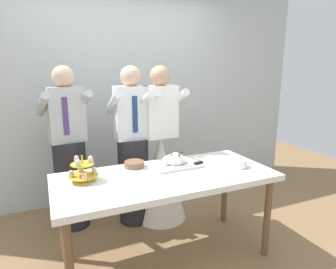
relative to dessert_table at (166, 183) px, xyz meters
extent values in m
plane|color=olive|center=(0.00, 0.00, -0.70)|extent=(8.00, 8.00, 0.00)
cube|color=silver|center=(0.00, 1.48, 0.75)|extent=(5.20, 0.10, 2.90)
cube|color=white|center=(0.00, 0.00, 0.05)|extent=(1.80, 0.80, 0.05)
cylinder|color=brown|center=(-0.82, -0.32, -0.34)|extent=(0.06, 0.06, 0.72)
cylinder|color=brown|center=(0.82, -0.32, -0.34)|extent=(0.06, 0.06, 0.72)
cylinder|color=brown|center=(-0.82, 0.32, -0.34)|extent=(0.06, 0.06, 0.72)
cylinder|color=brown|center=(0.82, 0.32, -0.34)|extent=(0.06, 0.06, 0.72)
cylinder|color=gold|center=(-0.64, 0.13, 0.08)|extent=(0.17, 0.17, 0.01)
cylinder|color=gold|center=(-0.64, 0.13, 0.18)|extent=(0.01, 0.01, 0.21)
cylinder|color=gold|center=(-0.64, 0.13, 0.12)|extent=(0.23, 0.23, 0.01)
cylinder|color=#D1B784|center=(-0.56, 0.13, 0.14)|extent=(0.04, 0.04, 0.03)
sphere|color=#EAB7C6|center=(-0.56, 0.13, 0.16)|extent=(0.04, 0.04, 0.04)
cylinder|color=#D1B784|center=(-0.65, 0.21, 0.14)|extent=(0.04, 0.04, 0.03)
sphere|color=#D6B27A|center=(-0.65, 0.21, 0.16)|extent=(0.04, 0.04, 0.04)
cylinder|color=#D1B784|center=(-0.73, 0.13, 0.14)|extent=(0.04, 0.04, 0.03)
sphere|color=#D6B27A|center=(-0.73, 0.13, 0.16)|extent=(0.04, 0.04, 0.04)
cylinder|color=#D1B784|center=(-0.65, 0.04, 0.14)|extent=(0.04, 0.04, 0.03)
sphere|color=#D6B27A|center=(-0.65, 0.04, 0.16)|extent=(0.04, 0.04, 0.04)
cylinder|color=gold|center=(-0.64, 0.13, 0.21)|extent=(0.18, 0.18, 0.01)
cylinder|color=#D1B784|center=(-0.58, 0.13, 0.23)|extent=(0.04, 0.04, 0.03)
sphere|color=white|center=(-0.58, 0.13, 0.25)|extent=(0.04, 0.04, 0.04)
cylinder|color=#D1B784|center=(-0.68, 0.18, 0.23)|extent=(0.04, 0.04, 0.03)
sphere|color=#EAB7C6|center=(-0.68, 0.18, 0.25)|extent=(0.04, 0.04, 0.04)
cylinder|color=#D1B784|center=(-0.68, 0.08, 0.23)|extent=(0.04, 0.04, 0.03)
sphere|color=beige|center=(-0.68, 0.08, 0.25)|extent=(0.04, 0.04, 0.04)
cube|color=silver|center=(0.16, 0.17, 0.09)|extent=(0.42, 0.31, 0.02)
sphere|color=white|center=(0.22, 0.17, 0.13)|extent=(0.08, 0.08, 0.08)
sphere|color=white|center=(0.21, 0.22, 0.13)|extent=(0.08, 0.08, 0.08)
sphere|color=white|center=(0.16, 0.23, 0.12)|extent=(0.07, 0.07, 0.07)
sphere|color=white|center=(0.13, 0.20, 0.13)|extent=(0.09, 0.09, 0.09)
sphere|color=white|center=(0.08, 0.17, 0.13)|extent=(0.09, 0.09, 0.09)
sphere|color=white|center=(0.13, 0.13, 0.13)|extent=(0.08, 0.08, 0.08)
sphere|color=white|center=(0.16, 0.12, 0.13)|extent=(0.10, 0.10, 0.10)
sphere|color=white|center=(0.21, 0.13, 0.12)|extent=(0.07, 0.07, 0.07)
sphere|color=white|center=(0.16, 0.17, 0.14)|extent=(0.11, 0.11, 0.11)
sphere|color=#2D1938|center=(0.23, 0.18, 0.19)|extent=(0.02, 0.02, 0.02)
sphere|color=#B21923|center=(0.17, 0.10, 0.19)|extent=(0.02, 0.02, 0.02)
sphere|color=#B21923|center=(0.17, 0.13, 0.18)|extent=(0.02, 0.02, 0.02)
sphere|color=#DB474C|center=(0.12, 0.16, 0.18)|extent=(0.02, 0.02, 0.02)
sphere|color=#2D1938|center=(0.19, 0.16, 0.19)|extent=(0.02, 0.02, 0.02)
cube|color=silver|center=(0.19, 0.05, 0.10)|extent=(0.23, 0.04, 0.00)
cube|color=black|center=(0.34, 0.07, 0.11)|extent=(0.09, 0.03, 0.02)
cylinder|color=white|center=(0.65, -0.07, 0.08)|extent=(0.18, 0.18, 0.01)
cylinder|color=white|center=(0.65, -0.08, 0.09)|extent=(0.18, 0.18, 0.01)
cylinder|color=white|center=(0.65, -0.08, 0.10)|extent=(0.18, 0.18, 0.01)
cylinder|color=white|center=(0.65, -0.08, 0.11)|extent=(0.18, 0.18, 0.01)
cylinder|color=white|center=(0.65, -0.08, 0.12)|extent=(0.18, 0.18, 0.01)
cylinder|color=white|center=(0.65, -0.08, 0.13)|extent=(0.18, 0.18, 0.01)
cylinder|color=white|center=(-0.19, 0.26, 0.08)|extent=(0.24, 0.24, 0.01)
cylinder|color=brown|center=(-0.19, 0.26, 0.11)|extent=(0.17, 0.17, 0.05)
cylinder|color=#232328|center=(-0.06, 0.73, -0.24)|extent=(0.32, 0.32, 0.92)
cube|color=white|center=(-0.06, 0.73, 0.49)|extent=(0.34, 0.20, 0.54)
sphere|color=#D8B293|center=(-0.06, 0.73, 0.85)|extent=(0.21, 0.21, 0.21)
cylinder|color=white|center=(-0.25, 0.73, 0.60)|extent=(0.08, 0.49, 0.28)
cylinder|color=white|center=(0.13, 0.73, 0.60)|extent=(0.08, 0.49, 0.28)
cube|color=navy|center=(-0.06, 0.62, 0.49)|extent=(0.05, 0.01, 0.36)
cone|color=white|center=(0.23, 0.68, -0.24)|extent=(0.56, 0.56, 0.92)
cube|color=white|center=(0.23, 0.68, 0.49)|extent=(0.36, 0.23, 0.54)
sphere|color=tan|center=(0.23, 0.68, 0.85)|extent=(0.21, 0.21, 0.21)
cylinder|color=white|center=(0.03, 0.67, 0.60)|extent=(0.12, 0.49, 0.28)
cylinder|color=white|center=(0.41, 0.70, 0.60)|extent=(0.12, 0.49, 0.28)
cylinder|color=#232328|center=(-0.68, 0.89, -0.24)|extent=(0.32, 0.32, 0.92)
cube|color=#B2B7BC|center=(-0.68, 0.89, 0.49)|extent=(0.36, 0.24, 0.54)
sphere|color=#D8B293|center=(-0.68, 0.89, 0.85)|extent=(0.21, 0.21, 0.21)
cylinder|color=#B2B7BC|center=(-0.88, 0.87, 0.60)|extent=(0.14, 0.49, 0.28)
cylinder|color=#B2B7BC|center=(-0.51, 0.92, 0.60)|extent=(0.14, 0.49, 0.28)
cube|color=#4C3372|center=(-0.69, 0.79, 0.49)|extent=(0.05, 0.02, 0.36)
camera|label=1|loc=(-0.88, -2.05, 0.93)|focal=30.68mm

